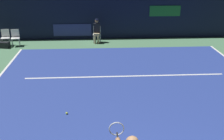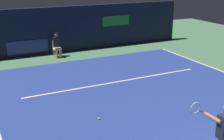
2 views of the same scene
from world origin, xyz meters
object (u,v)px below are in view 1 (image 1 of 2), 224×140
(tennis_ball, at_px, (67,113))
(courtside_chair_far, at_px, (15,37))
(courtside_chair_near, at_px, (5,37))
(equipment_bag, at_px, (2,45))
(line_judge_on_chair, at_px, (97,31))

(tennis_ball, bearing_deg, courtside_chair_far, 114.83)
(courtside_chair_near, xyz_separation_m, equipment_bag, (-0.13, -0.40, -0.34))
(courtside_chair_far, distance_m, equipment_bag, 0.83)
(equipment_bag, bearing_deg, courtside_chair_far, 38.17)
(courtside_chair_far, bearing_deg, tennis_ball, -65.17)
(line_judge_on_chair, xyz_separation_m, equipment_bag, (-5.08, -0.70, -0.53))
(line_judge_on_chair, distance_m, courtside_chair_far, 4.42)
(line_judge_on_chair, height_order, tennis_ball, line_judge_on_chair)
(line_judge_on_chair, xyz_separation_m, courtside_chair_far, (-4.40, -0.37, -0.18))
(equipment_bag, bearing_deg, line_judge_on_chair, 19.80)
(courtside_chair_far, distance_m, tennis_ball, 8.16)
(courtside_chair_far, xyz_separation_m, equipment_bag, (-0.68, -0.33, -0.34))
(courtside_chair_far, bearing_deg, courtside_chair_near, 172.76)
(courtside_chair_near, bearing_deg, tennis_ball, -62.00)
(courtside_chair_near, bearing_deg, equipment_bag, -107.83)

